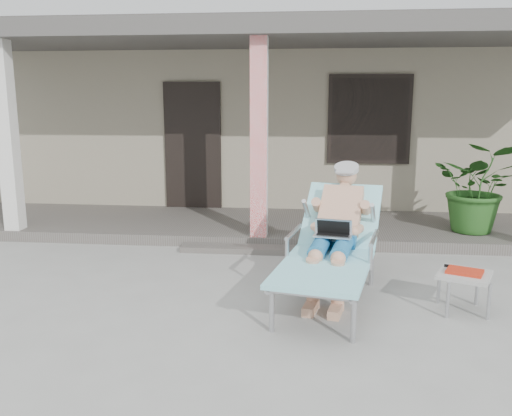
# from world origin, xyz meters

# --- Properties ---
(ground) EXTENTS (60.00, 60.00, 0.00)m
(ground) POSITION_xyz_m (0.00, 0.00, 0.00)
(ground) COLOR #9E9E99
(ground) RESTS_ON ground
(house) EXTENTS (10.40, 5.40, 3.30)m
(house) POSITION_xyz_m (0.00, 6.50, 1.67)
(house) COLOR gray
(house) RESTS_ON ground
(porch_deck) EXTENTS (10.00, 2.00, 0.15)m
(porch_deck) POSITION_xyz_m (0.00, 3.00, 0.07)
(porch_deck) COLOR #605B56
(porch_deck) RESTS_ON ground
(porch_overhang) EXTENTS (10.00, 2.30, 2.85)m
(porch_overhang) POSITION_xyz_m (0.00, 2.95, 2.79)
(porch_overhang) COLOR silver
(porch_overhang) RESTS_ON porch_deck
(porch_step) EXTENTS (2.00, 0.30, 0.07)m
(porch_step) POSITION_xyz_m (0.00, 1.85, 0.04)
(porch_step) COLOR #605B56
(porch_step) RESTS_ON ground
(lounger) EXTENTS (1.20, 2.21, 1.39)m
(lounger) POSITION_xyz_m (0.94, 0.38, 0.86)
(lounger) COLOR #B7B7BC
(lounger) RESTS_ON ground
(side_table) EXTENTS (0.60, 0.60, 0.41)m
(side_table) POSITION_xyz_m (2.15, 0.06, 0.34)
(side_table) COLOR #A9A9A4
(side_table) RESTS_ON ground
(potted_palm) EXTENTS (1.43, 1.35, 1.26)m
(potted_palm) POSITION_xyz_m (3.00, 2.68, 0.78)
(potted_palm) COLOR #26591E
(potted_palm) RESTS_ON porch_deck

